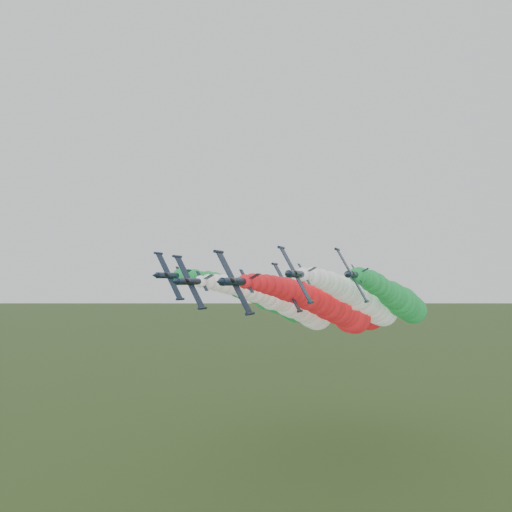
% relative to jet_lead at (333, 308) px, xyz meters
% --- Properties ---
extents(jet_lead, '(14.09, 80.63, 19.48)m').
position_rel_jet_lead_xyz_m(jet_lead, '(0.00, 0.00, 0.00)').
color(jet_lead, '#112035').
rests_on(jet_lead, ground).
extents(jet_inner_left, '(14.51, 81.05, 19.90)m').
position_rel_jet_lead_xyz_m(jet_inner_left, '(-13.24, 11.02, -0.08)').
color(jet_inner_left, '#112035').
rests_on(jet_inner_left, ground).
extents(jet_inner_right, '(14.14, 80.68, 19.53)m').
position_rel_jet_lead_xyz_m(jet_inner_right, '(6.21, 12.50, 1.21)').
color(jet_inner_right, '#112035').
rests_on(jet_inner_right, ground).
extents(jet_outer_left, '(14.31, 80.86, 19.70)m').
position_rel_jet_lead_xyz_m(jet_outer_left, '(-22.46, 19.35, 1.14)').
color(jet_outer_left, '#112035').
rests_on(jet_outer_left, ground).
extents(jet_outer_right, '(13.76, 80.31, 19.15)m').
position_rel_jet_lead_xyz_m(jet_outer_right, '(14.27, 19.60, 1.34)').
color(jet_outer_right, '#112035').
rests_on(jet_outer_right, ground).
extents(jet_trail, '(14.34, 80.89, 19.74)m').
position_rel_jet_lead_xyz_m(jet_trail, '(0.64, 25.37, -1.09)').
color(jet_trail, '#112035').
rests_on(jet_trail, ground).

